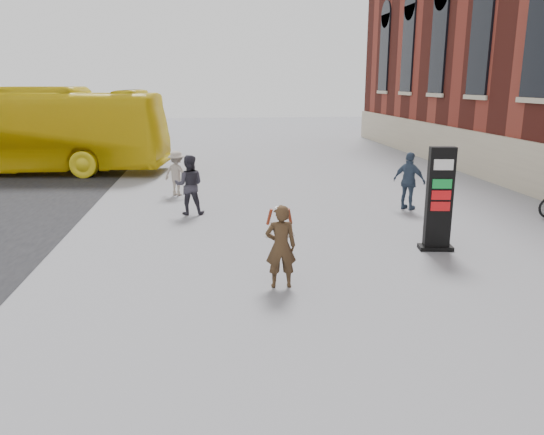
{
  "coord_description": "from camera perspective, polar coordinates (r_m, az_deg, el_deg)",
  "views": [
    {
      "loc": [
        -1.32,
        -9.01,
        3.73
      ],
      "look_at": [
        -0.13,
        1.26,
        1.09
      ],
      "focal_mm": 35.0,
      "sensor_mm": 36.0,
      "label": 1
    }
  ],
  "objects": [
    {
      "name": "info_pylon",
      "position": [
        12.5,
        17.54,
        1.87
      ],
      "size": [
        0.8,
        0.48,
        2.37
      ],
      "rotation": [
        0.0,
        0.0,
        -0.14
      ],
      "color": "black",
      "rests_on": "ground"
    },
    {
      "name": "pedestrian_a",
      "position": [
        15.51,
        -8.9,
        3.49
      ],
      "size": [
        0.88,
        0.71,
        1.73
      ],
      "primitive_type": "imported",
      "rotation": [
        0.0,
        0.0,
        3.07
      ],
      "color": "#312E38",
      "rests_on": "ground"
    },
    {
      "name": "pedestrian_b",
      "position": [
        18.25,
        -10.2,
        4.69
      ],
      "size": [
        1.12,
        0.98,
        1.51
      ],
      "primitive_type": "imported",
      "rotation": [
        0.0,
        0.0,
        2.61
      ],
      "color": "#9F9284",
      "rests_on": "ground"
    },
    {
      "name": "pedestrian_c",
      "position": [
        16.42,
        14.54,
        3.81
      ],
      "size": [
        1.0,
        1.03,
        1.73
      ],
      "primitive_type": "imported",
      "rotation": [
        0.0,
        0.0,
        2.32
      ],
      "color": "#374860",
      "rests_on": "ground"
    },
    {
      "name": "bus",
      "position": [
        25.02,
        -26.2,
        8.41
      ],
      "size": [
        13.08,
        4.53,
        3.57
      ],
      "primitive_type": "imported",
      "rotation": [
        0.0,
        0.0,
        1.45
      ],
      "color": "yellow",
      "rests_on": "road"
    },
    {
      "name": "ground",
      "position": [
        9.84,
        1.63,
        -7.97
      ],
      "size": [
        100.0,
        100.0,
        0.0
      ],
      "primitive_type": "plane",
      "color": "#9E9EA3"
    },
    {
      "name": "woman",
      "position": [
        9.81,
        0.94,
        -3.01
      ],
      "size": [
        0.6,
        0.54,
        1.58
      ],
      "rotation": [
        0.0,
        0.0,
        3.11
      ],
      "color": "#362616",
      "rests_on": "ground"
    }
  ]
}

